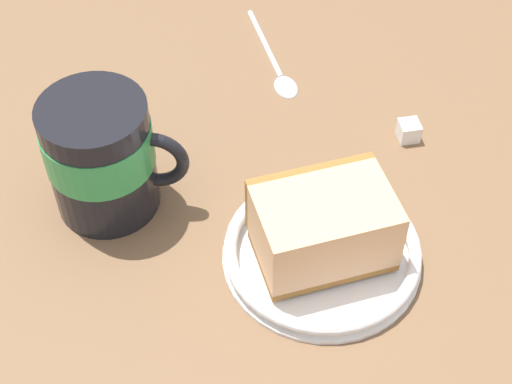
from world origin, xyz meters
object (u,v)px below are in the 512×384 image
at_px(small_plate, 322,251).
at_px(teaspoon, 279,69).
at_px(tea_mug, 102,153).
at_px(cake_slice, 323,226).
at_px(sugar_cube, 409,131).

bearing_deg(small_plate, teaspoon, -110.88).
bearing_deg(tea_mug, cake_slice, 133.28).
height_order(small_plate, cake_slice, cake_slice).
xyz_separation_m(teaspoon, sugar_cube, (-0.05, 0.12, 0.00)).
distance_m(small_plate, cake_slice, 0.03).
bearing_deg(small_plate, cake_slice, -101.73).
bearing_deg(teaspoon, tea_mug, 20.59).
height_order(tea_mug, teaspoon, tea_mug).
xyz_separation_m(tea_mug, teaspoon, (-0.19, -0.07, -0.05)).
relative_size(cake_slice, sugar_cube, 6.41).
bearing_deg(teaspoon, small_plate, 69.12).
xyz_separation_m(cake_slice, teaspoon, (-0.07, -0.19, -0.03)).
bearing_deg(sugar_cube, cake_slice, 28.41).
height_order(cake_slice, teaspoon, cake_slice).
distance_m(cake_slice, sugar_cube, 0.14).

